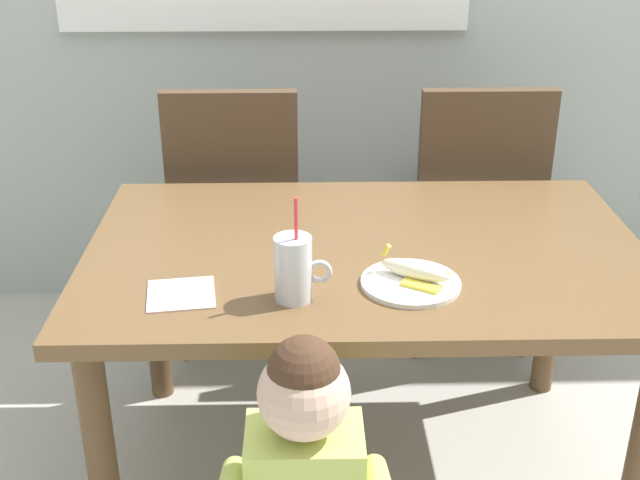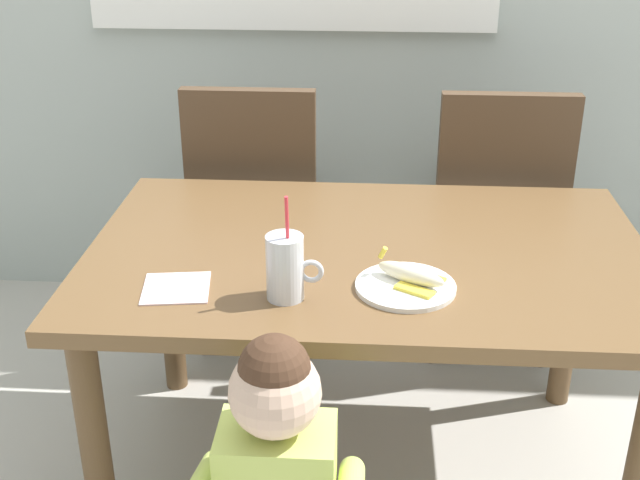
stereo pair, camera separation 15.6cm
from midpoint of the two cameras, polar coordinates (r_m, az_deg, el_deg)
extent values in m
plane|color=#B7B2A8|center=(2.45, 4.92, -15.63)|extent=(24.00, 24.00, 0.00)
cube|color=brown|center=(2.07, 5.61, -1.08)|extent=(1.41, 0.91, 0.04)
cylinder|color=brown|center=(2.02, -13.19, -14.27)|extent=(0.07, 0.07, 0.66)
cylinder|color=brown|center=(2.62, -8.76, -4.02)|extent=(0.07, 0.07, 0.66)
cylinder|color=brown|center=(2.66, 18.75, -4.71)|extent=(0.07, 0.07, 0.66)
cube|color=#4C3826|center=(2.87, -2.57, 1.59)|extent=(0.44, 0.44, 0.06)
cube|color=#4C3826|center=(2.59, -3.16, 5.33)|extent=(0.42, 0.05, 0.48)
cylinder|color=black|center=(3.13, 1.34, -1.15)|extent=(0.04, 0.04, 0.42)
cylinder|color=black|center=(3.17, -5.54, -0.95)|extent=(0.04, 0.04, 0.42)
cylinder|color=black|center=(2.80, 0.99, -4.57)|extent=(0.04, 0.04, 0.42)
cylinder|color=black|center=(2.84, -6.72, -4.29)|extent=(0.04, 0.04, 0.42)
cube|color=#4C3826|center=(2.90, 13.34, 1.14)|extent=(0.44, 0.44, 0.06)
cube|color=#4C3826|center=(2.62, 14.55, 4.78)|extent=(0.42, 0.05, 0.48)
cylinder|color=black|center=(3.21, 15.77, -1.52)|extent=(0.04, 0.04, 0.42)
cylinder|color=black|center=(3.15, 9.00, -1.36)|extent=(0.04, 0.04, 0.42)
cylinder|color=black|center=(2.88, 17.16, -4.89)|extent=(0.04, 0.04, 0.42)
cylinder|color=black|center=(2.81, 9.59, -4.79)|extent=(0.04, 0.04, 0.42)
sphere|color=beige|center=(1.48, -0.02, -10.68)|extent=(0.17, 0.17, 0.17)
sphere|color=#472D1E|center=(1.46, -0.02, -9.18)|extent=(0.13, 0.13, 0.13)
cylinder|color=silver|center=(1.79, 0.10, -1.99)|extent=(0.08, 0.08, 0.15)
cylinder|color=beige|center=(1.80, 0.10, -2.83)|extent=(0.07, 0.07, 0.08)
torus|color=silver|center=(1.79, 1.96, -2.25)|extent=(0.06, 0.01, 0.06)
cylinder|color=#E5333F|center=(1.75, 0.35, -0.11)|extent=(0.01, 0.04, 0.22)
cylinder|color=white|center=(1.87, 8.46, -3.29)|extent=(0.23, 0.23, 0.01)
ellipsoid|color=#F4EAC6|center=(1.87, 8.82, -2.41)|extent=(0.17, 0.13, 0.04)
cube|color=yellow|center=(1.84, 9.12, -3.54)|extent=(0.09, 0.07, 0.01)
cube|color=yellow|center=(1.90, 9.84, -2.59)|extent=(0.09, 0.07, 0.01)
cylinder|color=yellow|center=(1.89, 6.86, -0.93)|extent=(0.03, 0.02, 0.03)
cube|color=silver|center=(1.87, -7.62, -3.41)|extent=(0.17, 0.17, 0.00)
camera|label=1|loc=(0.08, -87.71, 1.07)|focal=45.75mm
camera|label=2|loc=(0.08, 92.29, -1.07)|focal=45.75mm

